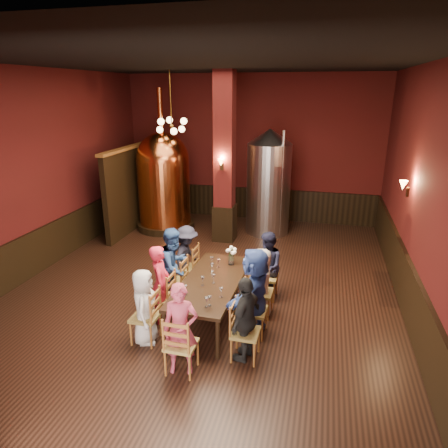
% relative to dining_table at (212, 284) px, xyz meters
% --- Properties ---
extents(room, '(10.00, 10.02, 4.50)m').
position_rel_dining_table_xyz_m(room, '(-0.47, 1.20, 1.56)').
color(room, black).
rests_on(room, ground).
extents(wainscot_right, '(0.08, 9.90, 1.00)m').
position_rel_dining_table_xyz_m(wainscot_right, '(3.49, 1.20, -0.19)').
color(wainscot_right, black).
rests_on(wainscot_right, ground).
extents(wainscot_back, '(7.90, 0.08, 1.00)m').
position_rel_dining_table_xyz_m(wainscot_back, '(-0.47, 6.16, -0.19)').
color(wainscot_back, black).
rests_on(wainscot_back, ground).
extents(wainscot_left, '(0.08, 9.90, 1.00)m').
position_rel_dining_table_xyz_m(wainscot_left, '(-4.43, 1.20, -0.19)').
color(wainscot_left, black).
rests_on(wainscot_left, ground).
extents(column, '(0.58, 0.58, 4.50)m').
position_rel_dining_table_xyz_m(column, '(-0.77, 4.00, 1.56)').
color(column, '#470F0F').
rests_on(column, ground).
extents(partition, '(0.22, 3.50, 2.40)m').
position_rel_dining_table_xyz_m(partition, '(-3.67, 4.40, 0.51)').
color(partition, black).
rests_on(partition, ground).
extents(pendant_cluster, '(0.90, 0.90, 1.70)m').
position_rel_dining_table_xyz_m(pendant_cluster, '(-2.27, 4.10, 2.41)').
color(pendant_cluster, '#A57226').
rests_on(pendant_cluster, room).
extents(sconce_wall, '(0.20, 0.20, 0.36)m').
position_rel_dining_table_xyz_m(sconce_wall, '(3.43, 2.00, 1.51)').
color(sconce_wall, black).
rests_on(sconce_wall, room).
extents(sconce_column, '(0.20, 0.20, 0.36)m').
position_rel_dining_table_xyz_m(sconce_column, '(-0.77, 3.70, 1.51)').
color(sconce_column, black).
rests_on(sconce_column, column).
extents(dining_table, '(1.04, 2.42, 0.75)m').
position_rel_dining_table_xyz_m(dining_table, '(0.00, 0.00, 0.00)').
color(dining_table, black).
rests_on(dining_table, ground).
extents(chair_0, '(0.47, 0.47, 0.92)m').
position_rel_dining_table_xyz_m(chair_0, '(-0.87, -0.99, -0.23)').
color(chair_0, '#945625').
rests_on(chair_0, ground).
extents(person_0, '(0.56, 0.72, 1.30)m').
position_rel_dining_table_xyz_m(person_0, '(-0.87, -0.99, -0.04)').
color(person_0, silver).
rests_on(person_0, ground).
extents(chair_1, '(0.47, 0.47, 0.92)m').
position_rel_dining_table_xyz_m(chair_1, '(-0.86, -0.32, -0.23)').
color(chair_1, '#945625').
rests_on(chair_1, ground).
extents(person_1, '(0.49, 0.61, 1.46)m').
position_rel_dining_table_xyz_m(person_1, '(-0.86, -0.32, 0.04)').
color(person_1, red).
rests_on(person_1, ground).
extents(chair_2, '(0.47, 0.47, 0.92)m').
position_rel_dining_table_xyz_m(chair_2, '(-0.84, 0.34, -0.23)').
color(chair_2, '#945625').
rests_on(chair_2, ground).
extents(person_2, '(0.56, 0.83, 1.55)m').
position_rel_dining_table_xyz_m(person_2, '(-0.84, 0.34, 0.09)').
color(person_2, navy).
rests_on(person_2, ground).
extents(chair_3, '(0.47, 0.47, 0.92)m').
position_rel_dining_table_xyz_m(chair_3, '(-0.83, 1.01, -0.23)').
color(chair_3, '#945625').
rests_on(chair_3, ground).
extents(person_3, '(0.53, 0.90, 1.37)m').
position_rel_dining_table_xyz_m(person_3, '(-0.83, 1.01, -0.00)').
color(person_3, black).
rests_on(person_3, ground).
extents(chair_4, '(0.47, 0.47, 0.92)m').
position_rel_dining_table_xyz_m(chair_4, '(0.83, -1.01, -0.23)').
color(chair_4, '#945625').
rests_on(chair_4, ground).
extents(person_4, '(0.54, 0.88, 1.39)m').
position_rel_dining_table_xyz_m(person_4, '(0.83, -1.01, 0.01)').
color(person_4, black).
rests_on(person_4, ground).
extents(chair_5, '(0.47, 0.47, 0.92)m').
position_rel_dining_table_xyz_m(chair_5, '(0.84, -0.34, -0.23)').
color(chair_5, '#945625').
rests_on(chair_5, ground).
extents(person_5, '(0.70, 1.53, 1.59)m').
position_rel_dining_table_xyz_m(person_5, '(0.84, -0.34, 0.11)').
color(person_5, '#2F478F').
rests_on(person_5, ground).
extents(chair_6, '(0.47, 0.47, 0.92)m').
position_rel_dining_table_xyz_m(chair_6, '(0.86, 0.32, -0.23)').
color(chair_6, '#945625').
rests_on(chair_6, ground).
extents(person_6, '(0.60, 0.74, 1.32)m').
position_rel_dining_table_xyz_m(person_6, '(0.86, 0.32, -0.03)').
color(person_6, beige).
rests_on(person_6, ground).
extents(chair_7, '(0.47, 0.47, 0.92)m').
position_rel_dining_table_xyz_m(chair_7, '(0.87, 0.99, -0.23)').
color(chair_7, '#945625').
rests_on(chair_7, ground).
extents(person_7, '(0.54, 0.75, 1.39)m').
position_rel_dining_table_xyz_m(person_7, '(0.87, 0.99, 0.01)').
color(person_7, '#191A32').
rests_on(person_7, ground).
extents(chair_8, '(0.47, 0.47, 0.92)m').
position_rel_dining_table_xyz_m(chair_8, '(-0.03, -1.55, -0.23)').
color(chair_8, '#945625').
rests_on(chair_8, ground).
extents(person_8, '(0.59, 0.45, 1.43)m').
position_rel_dining_table_xyz_m(person_8, '(-0.03, -1.55, 0.03)').
color(person_8, '#AF3A52').
rests_on(person_8, ground).
extents(copper_kettle, '(1.84, 1.84, 4.07)m').
position_rel_dining_table_xyz_m(copper_kettle, '(-2.76, 4.53, 0.80)').
color(copper_kettle, black).
rests_on(copper_kettle, ground).
extents(steel_vessel, '(1.37, 1.37, 3.01)m').
position_rel_dining_table_xyz_m(steel_vessel, '(0.30, 4.90, 0.82)').
color(steel_vessel, '#B2B2B7').
rests_on(steel_vessel, ground).
extents(rose_vase, '(0.22, 0.22, 0.38)m').
position_rel_dining_table_xyz_m(rose_vase, '(0.18, 0.77, 0.31)').
color(rose_vase, white).
rests_on(rose_vase, dining_table).
extents(wine_glass_0, '(0.07, 0.07, 0.17)m').
position_rel_dining_table_xyz_m(wine_glass_0, '(-0.09, 0.36, 0.15)').
color(wine_glass_0, white).
rests_on(wine_glass_0, dining_table).
extents(wine_glass_1, '(0.07, 0.07, 0.17)m').
position_rel_dining_table_xyz_m(wine_glass_1, '(-0.18, 0.64, 0.15)').
color(wine_glass_1, white).
rests_on(wine_glass_1, dining_table).
extents(wine_glass_2, '(0.07, 0.07, 0.17)m').
position_rel_dining_table_xyz_m(wine_glass_2, '(-0.03, 0.57, 0.15)').
color(wine_glass_2, white).
rests_on(wine_glass_2, dining_table).
extents(wine_glass_3, '(0.07, 0.07, 0.17)m').
position_rel_dining_table_xyz_m(wine_glass_3, '(0.18, -0.91, 0.15)').
color(wine_glass_3, white).
rests_on(wine_glass_3, dining_table).
extents(wine_glass_4, '(0.07, 0.07, 0.17)m').
position_rel_dining_table_xyz_m(wine_glass_4, '(-0.28, -0.62, 0.15)').
color(wine_glass_4, white).
rests_on(wine_glass_4, dining_table).
extents(wine_glass_5, '(0.07, 0.07, 0.17)m').
position_rel_dining_table_xyz_m(wine_glass_5, '(0.32, -0.55, 0.15)').
color(wine_glass_5, white).
rests_on(wine_glass_5, dining_table).
extents(wine_glass_6, '(0.07, 0.07, 0.17)m').
position_rel_dining_table_xyz_m(wine_glass_6, '(0.06, -0.09, 0.15)').
color(wine_glass_6, white).
rests_on(wine_glass_6, dining_table).
extents(wine_glass_7, '(0.07, 0.07, 0.17)m').
position_rel_dining_table_xyz_m(wine_glass_7, '(0.21, -0.86, 0.15)').
color(wine_glass_7, white).
rests_on(wine_glass_7, dining_table).
extents(wine_glass_8, '(0.07, 0.07, 0.17)m').
position_rel_dining_table_xyz_m(wine_glass_8, '(-0.10, -0.22, 0.15)').
color(wine_glass_8, white).
rests_on(wine_glass_8, dining_table).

